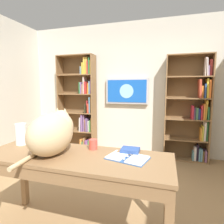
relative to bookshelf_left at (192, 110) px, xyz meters
The scene contains 11 objects.
ground 2.59m from the bookshelf_left, 59.28° to the left, with size 4.40×4.40×0.04m, color #99754C.
wall_back 1.30m from the bookshelf_left, ahead, with size 4.52×0.06×2.70m, color beige.
bookshelf_left is the anchor object (origin of this frame).
bookshelf_right 2.26m from the bookshelf_left, ahead, with size 0.83×0.28×2.06m.
wall_mounted_tv 1.31m from the bookshelf_left, ahead, with size 0.88×0.07×0.53m.
desk 2.63m from the bookshelf_left, 61.91° to the left, with size 1.68×0.59×0.78m.
cat 2.70m from the bookshelf_left, 58.15° to the left, with size 0.33×0.63×0.40m.
open_binder 2.36m from the bookshelf_left, 71.06° to the left, with size 0.37×0.29×0.02m.
paper_towel_roll 2.88m from the bookshelf_left, 48.73° to the left, with size 0.11×0.11×0.22m, color white.
coffee_mug 2.38m from the bookshelf_left, 61.61° to the left, with size 0.08×0.08×0.10m, color #D84C3F.
desk_book_stack 2.25m from the bookshelf_left, 69.82° to the left, with size 0.20×0.14×0.05m.
Camera 1 is at (-0.75, 1.61, 1.36)m, focal length 29.40 mm.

